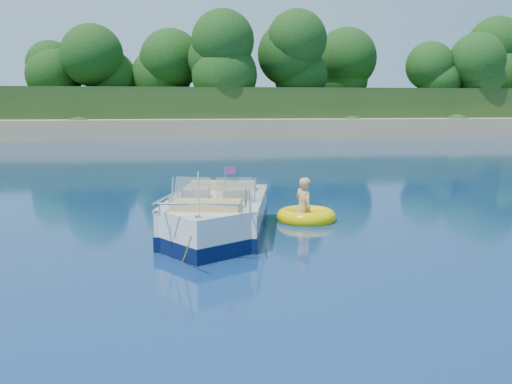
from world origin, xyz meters
The scene contains 6 objects.
ground centered at (0.00, 0.00, 0.00)m, with size 160.00×160.00×0.00m, color #091F42.
shoreline centered at (0.00, 63.77, 0.98)m, with size 170.00×59.00×6.00m.
treeline centered at (0.04, 41.01, 5.55)m, with size 150.00×7.12×8.19m.
motorboat centered at (0.80, 2.79, 0.34)m, with size 2.63×5.19×1.75m.
tow_tube centered at (2.99, 4.02, 0.09)m, with size 1.79×1.79×0.36m.
boy centered at (2.88, 3.95, 0.00)m, with size 0.54×0.35×1.47m, color tan.
Camera 1 is at (-0.21, -8.48, 2.64)m, focal length 40.00 mm.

